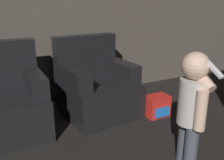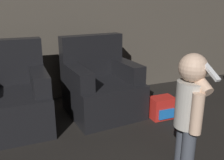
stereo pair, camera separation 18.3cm
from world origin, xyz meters
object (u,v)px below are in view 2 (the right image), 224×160
object	(u,v)px
armchair_right	(101,87)
toy_backpack	(162,108)
armchair_left	(10,99)
person_toddler	(190,105)

from	to	relation	value
armchair_right	toy_backpack	distance (m)	0.75
armchair_left	toy_backpack	distance (m)	1.66
armchair_right	person_toddler	size ratio (longest dim) A/B	0.95
armchair_left	toy_backpack	bearing A→B (deg)	-14.77
person_toddler	toy_backpack	distance (m)	1.02
person_toddler	toy_backpack	bearing A→B (deg)	173.42
armchair_left	person_toddler	size ratio (longest dim) A/B	0.95
person_toddler	toy_backpack	size ratio (longest dim) A/B	3.51
toy_backpack	armchair_left	bearing A→B (deg)	165.20
armchair_left	toy_backpack	size ratio (longest dim) A/B	3.35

